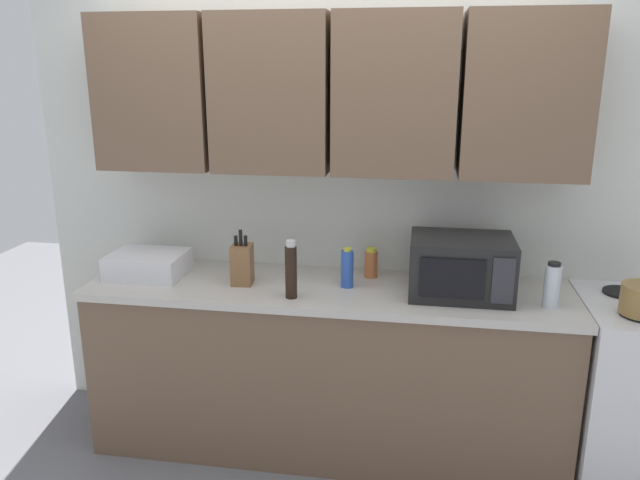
{
  "coord_description": "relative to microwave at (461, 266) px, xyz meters",
  "views": [
    {
      "loc": [
        0.44,
        -3.17,
        1.96
      ],
      "look_at": [
        -0.05,
        -0.25,
        1.12
      ],
      "focal_mm": 34.65,
      "sensor_mm": 36.0,
      "label": 1
    }
  ],
  "objects": [
    {
      "name": "wall_back_with_cabinets",
      "position": [
        -0.64,
        0.25,
        0.54
      ],
      "size": [
        3.28,
        0.38,
        2.6
      ],
      "color": "silver",
      "rests_on": "ground_plane"
    },
    {
      "name": "counter_run",
      "position": [
        -0.64,
        0.01,
        -0.59
      ],
      "size": [
        2.41,
        0.63,
        0.9
      ],
      "color": "brown",
      "rests_on": "ground_plane"
    },
    {
      "name": "microwave",
      "position": [
        0.0,
        0.0,
        0.0
      ],
      "size": [
        0.48,
        0.37,
        0.28
      ],
      "color": "black",
      "rests_on": "counter_run"
    },
    {
      "name": "dish_rack",
      "position": [
        -1.59,
        0.01,
        -0.08
      ],
      "size": [
        0.38,
        0.3,
        0.12
      ],
      "primitive_type": "cube",
      "color": "silver",
      "rests_on": "counter_run"
    },
    {
      "name": "knife_block",
      "position": [
        -1.07,
        -0.02,
        -0.04
      ],
      "size": [
        0.11,
        0.13,
        0.28
      ],
      "color": "brown",
      "rests_on": "counter_run"
    },
    {
      "name": "bottle_clear_tall",
      "position": [
        0.4,
        -0.1,
        -0.04
      ],
      "size": [
        0.07,
        0.07,
        0.21
      ],
      "color": "silver",
      "rests_on": "counter_run"
    },
    {
      "name": "bottle_spice_jar",
      "position": [
        -0.44,
        0.18,
        -0.07
      ],
      "size": [
        0.07,
        0.07,
        0.16
      ],
      "color": "#BC6638",
      "rests_on": "counter_run"
    },
    {
      "name": "bottle_soy_dark",
      "position": [
        -0.79,
        -0.18,
        -0.0
      ],
      "size": [
        0.06,
        0.06,
        0.28
      ],
      "color": "black",
      "rests_on": "counter_run"
    },
    {
      "name": "bottle_blue_cleaner",
      "position": [
        -0.55,
        0.01,
        -0.04
      ],
      "size": [
        0.06,
        0.06,
        0.2
      ],
      "color": "#2D56B7",
      "rests_on": "counter_run"
    }
  ]
}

